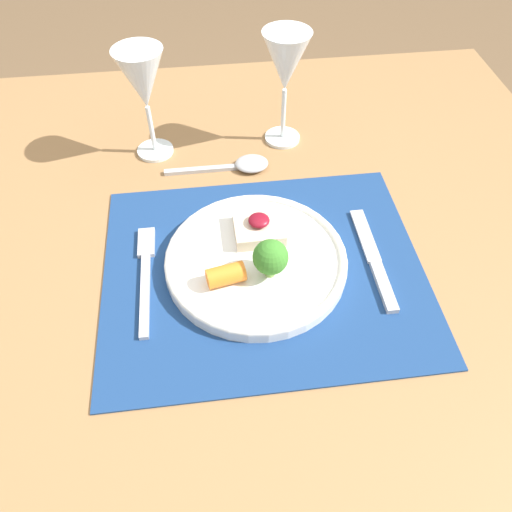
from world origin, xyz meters
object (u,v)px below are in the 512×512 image
at_px(dinner_plate, 256,258).
at_px(spoon, 243,165).
at_px(fork, 146,271).
at_px(wine_glass_near, 286,66).
at_px(wine_glass_far, 143,83).
at_px(knife, 376,264).

bearing_deg(dinner_plate, spoon, 88.72).
height_order(fork, wine_glass_near, wine_glass_near).
height_order(fork, wine_glass_far, wine_glass_far).
distance_m(dinner_plate, fork, 0.16).
bearing_deg(dinner_plate, fork, 177.75).
bearing_deg(knife, wine_glass_far, 133.59).
height_order(knife, wine_glass_far, wine_glass_far).
bearing_deg(fork, dinner_plate, -0.19).
distance_m(wine_glass_near, wine_glass_far, 0.23).
distance_m(knife, spoon, 0.29).
relative_size(wine_glass_near, wine_glass_far, 1.05).
distance_m(fork, spoon, 0.27).
bearing_deg(knife, dinner_plate, 170.56).
bearing_deg(wine_glass_near, knife, -75.23).
distance_m(fork, wine_glass_far, 0.30).
height_order(dinner_plate, wine_glass_far, wine_glass_far).
bearing_deg(fork, spoon, 55.24).
relative_size(knife, spoon, 1.08).
xyz_separation_m(dinner_plate, wine_glass_far, (-0.14, 0.28, 0.12)).
bearing_deg(knife, fork, 173.07).
bearing_deg(wine_glass_near, wine_glass_far, -177.53).
xyz_separation_m(knife, wine_glass_far, (-0.31, 0.30, 0.13)).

